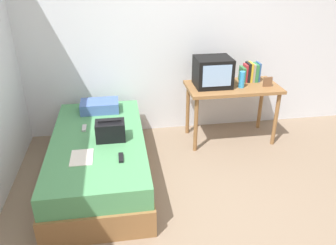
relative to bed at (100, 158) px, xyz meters
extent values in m
plane|color=#84705B|center=(1.00, -0.87, -0.24)|extent=(8.00, 8.00, 0.00)
cube|color=silver|center=(1.00, 1.13, 1.06)|extent=(5.20, 0.10, 2.60)
cube|color=olive|center=(0.00, 0.00, -0.11)|extent=(1.00, 2.00, 0.28)
cube|color=#4C935B|center=(0.00, 0.00, 0.14)|extent=(0.97, 1.94, 0.22)
cube|color=olive|center=(1.68, 0.64, 0.49)|extent=(1.16, 0.60, 0.04)
cylinder|color=olive|center=(1.16, 0.40, 0.11)|extent=(0.05, 0.05, 0.71)
cylinder|color=olive|center=(2.20, 0.40, 0.11)|extent=(0.05, 0.05, 0.71)
cylinder|color=olive|center=(1.16, 0.88, 0.11)|extent=(0.05, 0.05, 0.71)
cylinder|color=olive|center=(2.20, 0.88, 0.11)|extent=(0.05, 0.05, 0.71)
cube|color=black|center=(1.42, 0.68, 0.69)|extent=(0.44, 0.38, 0.36)
cube|color=#8CB2E0|center=(1.42, 0.48, 0.70)|extent=(0.35, 0.01, 0.26)
cylinder|color=#3399DB|center=(1.76, 0.56, 0.61)|extent=(0.07, 0.07, 0.20)
cube|color=#337F47|center=(1.85, 0.78, 0.60)|extent=(0.04, 0.16, 0.19)
cube|color=#B72D33|center=(1.88, 0.78, 0.62)|extent=(0.03, 0.13, 0.23)
cube|color=black|center=(1.92, 0.78, 0.63)|extent=(0.03, 0.15, 0.24)
cube|color=gold|center=(1.95, 0.78, 0.63)|extent=(0.03, 0.15, 0.25)
cube|color=gray|center=(1.98, 0.78, 0.62)|extent=(0.03, 0.16, 0.23)
cube|color=#337F47|center=(2.02, 0.78, 0.62)|extent=(0.04, 0.16, 0.23)
cube|color=#2D5699|center=(2.05, 0.78, 0.63)|extent=(0.02, 0.15, 0.24)
cube|color=brown|center=(2.09, 0.54, 0.57)|extent=(0.11, 0.02, 0.12)
cube|color=#4766AD|center=(0.01, 0.69, 0.32)|extent=(0.46, 0.29, 0.13)
cube|color=black|center=(0.14, -0.06, 0.35)|extent=(0.30, 0.20, 0.20)
cylinder|color=black|center=(0.14, -0.06, 0.47)|extent=(0.24, 0.02, 0.02)
cube|color=white|center=(-0.14, -0.38, 0.26)|extent=(0.21, 0.29, 0.01)
cube|color=black|center=(0.23, -0.45, 0.26)|extent=(0.04, 0.16, 0.02)
cube|color=#B7B7BC|center=(-0.15, 0.22, 0.26)|extent=(0.04, 0.14, 0.02)
camera|label=1|loc=(0.25, -3.19, 1.97)|focal=35.98mm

